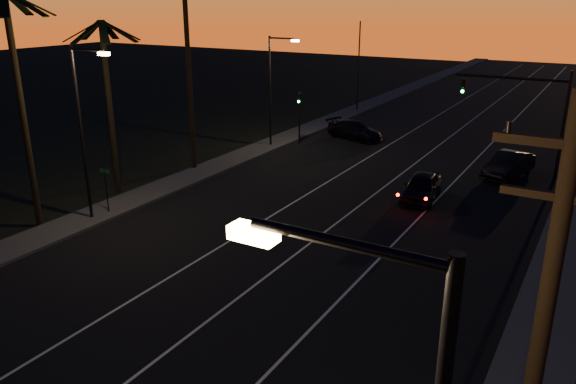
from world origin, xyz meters
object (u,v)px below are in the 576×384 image
Objects in this scene: lead_car at (422,187)px; right_car at (509,165)px; utility_pole at (534,374)px; signal_mast at (526,103)px; cross_car at (355,130)px.

lead_car is 8.02m from right_car.
signal_mast is at bearing 98.47° from utility_pole.
cross_car is at bearing 164.48° from signal_mast.
cross_car is at bearing 117.96° from utility_pole.
right_car reaches higher than cross_car.
signal_mast is 4.09m from right_car.
signal_mast is 14.52m from cross_car.
utility_pole is 1.95× the size of lead_car.
signal_mast is at bearing -15.52° from cross_car.
signal_mast is 1.38× the size of lead_car.
utility_pole is at bearing -81.53° from signal_mast.
utility_pole is at bearing -80.49° from right_car.
utility_pole reaches higher than lead_car.
utility_pole is 30.33m from signal_mast.
cross_car is (-13.03, 4.63, -0.07)m from right_car.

